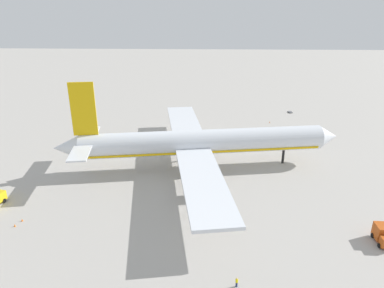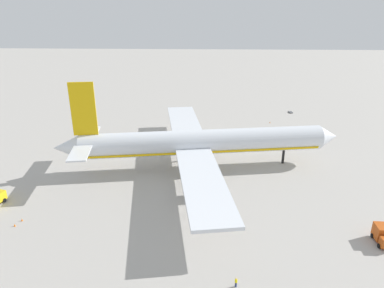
% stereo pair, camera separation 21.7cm
% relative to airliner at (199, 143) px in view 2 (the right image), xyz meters
% --- Properties ---
extents(ground_plane, '(600.00, 600.00, 0.00)m').
position_rel_airliner_xyz_m(ground_plane, '(1.33, 0.20, -7.17)').
color(ground_plane, '#ADA8A0').
extents(airliner, '(75.67, 75.96, 23.97)m').
position_rel_airliner_xyz_m(airliner, '(0.00, 0.00, 0.00)').
color(airliner, silver).
rests_on(airliner, ground).
extents(service_truck_1, '(2.64, 4.78, 3.13)m').
position_rel_airliner_xyz_m(service_truck_1, '(34.51, -30.80, -5.53)').
color(service_truck_1, '#BF4C14').
rests_on(service_truck_1, ground).
extents(baggage_cart_1, '(1.61, 3.07, 0.40)m').
position_rel_airliner_xyz_m(baggage_cart_1, '(36.87, 54.98, -6.90)').
color(baggage_cart_1, '#595B60').
rests_on(baggage_cart_1, ground).
extents(ground_worker_1, '(0.44, 0.44, 1.71)m').
position_rel_airliner_xyz_m(ground_worker_1, '(6.96, -42.94, -6.30)').
color(ground_worker_1, navy).
rests_on(ground_worker_1, ground).
extents(traffic_cone_0, '(0.36, 0.36, 0.55)m').
position_rel_airliner_xyz_m(traffic_cone_0, '(-35.13, -27.09, -6.90)').
color(traffic_cone_0, orange).
rests_on(traffic_cone_0, ground).
extents(traffic_cone_1, '(0.36, 0.36, 0.55)m').
position_rel_airliner_xyz_m(traffic_cone_1, '(-35.63, -28.98, -6.90)').
color(traffic_cone_1, orange).
rests_on(traffic_cone_1, ground).
extents(traffic_cone_2, '(0.36, 0.36, 0.55)m').
position_rel_airliner_xyz_m(traffic_cone_2, '(25.99, 40.55, -6.90)').
color(traffic_cone_2, orange).
rests_on(traffic_cone_2, ground).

